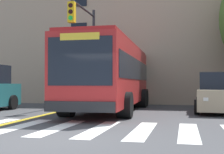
{
  "coord_description": "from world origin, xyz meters",
  "views": [
    {
      "loc": [
        3.11,
        -7.11,
        1.35
      ],
      "look_at": [
        0.22,
        7.25,
        1.67
      ],
      "focal_mm": 50.0,
      "sensor_mm": 36.0,
      "label": 1
    }
  ],
  "objects_px": {
    "city_bus": "(112,75)",
    "traffic_light_overhead": "(86,37)",
    "car_tan_far_lane": "(218,94)",
    "car_black_behind_bus": "(117,91)"
  },
  "relations": [
    {
      "from": "city_bus",
      "to": "traffic_light_overhead",
      "type": "xyz_separation_m",
      "value": [
        -1.69,
        1.03,
        2.14
      ]
    },
    {
      "from": "car_tan_far_lane",
      "to": "traffic_light_overhead",
      "type": "bearing_deg",
      "value": 172.07
    },
    {
      "from": "city_bus",
      "to": "traffic_light_overhead",
      "type": "height_order",
      "value": "traffic_light_overhead"
    },
    {
      "from": "car_tan_far_lane",
      "to": "traffic_light_overhead",
      "type": "distance_m",
      "value": 7.51
    },
    {
      "from": "city_bus",
      "to": "car_tan_far_lane",
      "type": "distance_m",
      "value": 5.18
    },
    {
      "from": "car_black_behind_bus",
      "to": "traffic_light_overhead",
      "type": "relative_size",
      "value": 0.69
    },
    {
      "from": "car_black_behind_bus",
      "to": "traffic_light_overhead",
      "type": "height_order",
      "value": "traffic_light_overhead"
    },
    {
      "from": "car_black_behind_bus",
      "to": "traffic_light_overhead",
      "type": "distance_m",
      "value": 8.06
    },
    {
      "from": "car_tan_far_lane",
      "to": "city_bus",
      "type": "bearing_deg",
      "value": -179.01
    },
    {
      "from": "car_tan_far_lane",
      "to": "traffic_light_overhead",
      "type": "relative_size",
      "value": 0.85
    }
  ]
}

